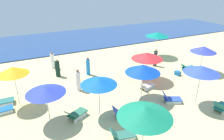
# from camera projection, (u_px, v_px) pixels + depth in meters

# --- Properties ---
(ocean) EXTENTS (60.00, 10.80, 0.12)m
(ocean) POSITION_uv_depth(u_px,v_px,m) (50.00, 42.00, 26.39)
(ocean) COLOR navy
(ocean) RESTS_ON ground_plane
(umbrella_0) EXTENTS (2.34, 2.34, 2.58)m
(umbrella_0) POSITION_uv_depth(u_px,v_px,m) (157.00, 34.00, 20.74)
(umbrella_0) COLOR silver
(umbrella_0) RESTS_ON ground_plane
(umbrella_1) EXTENTS (2.39, 2.39, 2.56)m
(umbrella_1) POSITION_uv_depth(u_px,v_px,m) (145.00, 112.00, 8.54)
(umbrella_1) COLOR silver
(umbrella_1) RESTS_ON ground_plane
(lounge_chair_1_0) EXTENTS (1.39, 0.83, 0.63)m
(lounge_chair_1_0) POSITION_uv_depth(u_px,v_px,m) (122.00, 135.00, 10.27)
(lounge_chair_1_0) COLOR silver
(lounge_chair_1_0) RESTS_ON ground_plane
(umbrella_2) EXTENTS (2.09, 2.09, 2.40)m
(umbrella_2) POSITION_uv_depth(u_px,v_px,m) (99.00, 81.00, 11.39)
(umbrella_2) COLOR silver
(umbrella_2) RESTS_ON ground_plane
(lounge_chair_2_0) EXTENTS (1.54, 0.97, 0.68)m
(lounge_chair_2_0) POSITION_uv_depth(u_px,v_px,m) (124.00, 113.00, 11.91)
(lounge_chair_2_0) COLOR silver
(lounge_chair_2_0) RESTS_ON ground_plane
(umbrella_4) EXTENTS (2.13, 2.13, 2.33)m
(umbrella_4) POSITION_uv_depth(u_px,v_px,m) (204.00, 49.00, 17.16)
(umbrella_4) COLOR silver
(umbrella_4) RESTS_ON ground_plane
(lounge_chair_4_0) EXTENTS (1.41, 0.64, 0.68)m
(lounge_chair_4_0) POSITION_uv_depth(u_px,v_px,m) (188.00, 68.00, 18.11)
(lounge_chair_4_0) COLOR silver
(lounge_chair_4_0) RESTS_ON ground_plane
(umbrella_5) EXTENTS (2.46, 2.46, 2.33)m
(umbrella_5) POSITION_uv_depth(u_px,v_px,m) (147.00, 56.00, 15.69)
(umbrella_5) COLOR silver
(umbrella_5) RESTS_ON ground_plane
(lounge_chair_5_0) EXTENTS (1.41, 0.88, 0.63)m
(lounge_chair_5_0) POSITION_uv_depth(u_px,v_px,m) (147.00, 86.00, 15.08)
(lounge_chair_5_0) COLOR silver
(lounge_chair_5_0) RESTS_ON ground_plane
(umbrella_6) EXTENTS (2.14, 2.14, 2.69)m
(umbrella_6) POSITION_uv_depth(u_px,v_px,m) (202.00, 69.00, 12.29)
(umbrella_6) COLOR silver
(umbrella_6) RESTS_ON ground_plane
(lounge_chair_6_0) EXTENTS (1.41, 0.91, 0.78)m
(lounge_chair_6_0) POSITION_uv_depth(u_px,v_px,m) (221.00, 107.00, 12.50)
(lounge_chair_6_0) COLOR silver
(lounge_chair_6_0) RESTS_ON ground_plane
(lounge_chair_6_1) EXTENTS (1.38, 1.06, 0.70)m
(lounge_chair_6_1) POSITION_uv_depth(u_px,v_px,m) (171.00, 99.00, 13.40)
(lounge_chair_6_1) COLOR silver
(lounge_chair_6_1) RESTS_ON ground_plane
(umbrella_7) EXTENTS (1.86, 1.86, 2.65)m
(umbrella_7) POSITION_uv_depth(u_px,v_px,m) (13.00, 71.00, 12.22)
(umbrella_7) COLOR silver
(umbrella_7) RESTS_ON ground_plane
(lounge_chair_7_1) EXTENTS (1.28, 0.70, 0.78)m
(lounge_chair_7_1) POSITION_uv_depth(u_px,v_px,m) (2.00, 101.00, 13.09)
(lounge_chair_7_1) COLOR silver
(lounge_chair_7_1) RESTS_ON ground_plane
(umbrella_8) EXTENTS (2.15, 2.15, 2.17)m
(umbrella_8) POSITION_uv_depth(u_px,v_px,m) (46.00, 90.00, 10.91)
(umbrella_8) COLOR silver
(umbrella_8) RESTS_ON ground_plane
(lounge_chair_8_0) EXTENTS (1.47, 1.15, 0.72)m
(lounge_chair_8_0) POSITION_uv_depth(u_px,v_px,m) (76.00, 114.00, 11.80)
(lounge_chair_8_0) COLOR silver
(lounge_chair_8_0) RESTS_ON ground_plane
(umbrella_9) EXTENTS (2.29, 2.29, 2.46)m
(umbrella_9) POSITION_uv_depth(u_px,v_px,m) (143.00, 69.00, 13.08)
(umbrella_9) COLOR silver
(umbrella_9) RESTS_ON ground_plane
(beachgoer_1) EXTENTS (0.48, 0.48, 1.54)m
(beachgoer_1) POSITION_uv_depth(u_px,v_px,m) (53.00, 61.00, 18.50)
(beachgoer_1) COLOR white
(beachgoer_1) RESTS_ON ground_plane
(beachgoer_2) EXTENTS (0.54, 0.54, 1.54)m
(beachgoer_2) POSITION_uv_depth(u_px,v_px,m) (58.00, 68.00, 16.87)
(beachgoer_2) COLOR #132C24
(beachgoer_2) RESTS_ON ground_plane
(beachgoer_3) EXTENTS (0.48, 0.48, 1.68)m
(beachgoer_3) POSITION_uv_depth(u_px,v_px,m) (155.00, 58.00, 18.91)
(beachgoer_3) COLOR #253438
(beachgoer_3) RESTS_ON ground_plane
(beachgoer_4) EXTENTS (0.45, 0.45, 1.56)m
(beachgoer_4) POSITION_uv_depth(u_px,v_px,m) (88.00, 67.00, 17.15)
(beachgoer_4) COLOR blue
(beachgoer_4) RESTS_ON ground_plane
(beachgoer_5) EXTENTS (0.40, 0.40, 1.65)m
(beachgoer_5) POSITION_uv_depth(u_px,v_px,m) (78.00, 81.00, 14.65)
(beachgoer_5) COLOR silver
(beachgoer_5) RESTS_ON ground_plane
(cooler_box_1) EXTENTS (0.44, 0.51, 0.34)m
(cooler_box_1) POSITION_uv_depth(u_px,v_px,m) (178.00, 73.00, 17.28)
(cooler_box_1) COLOR #1967A6
(cooler_box_1) RESTS_ON ground_plane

